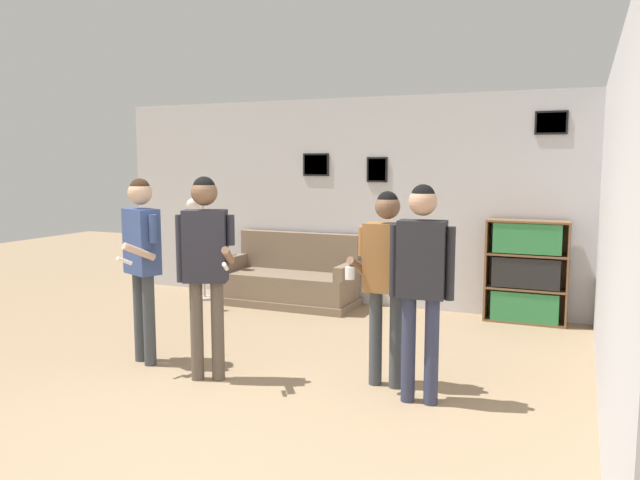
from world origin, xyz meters
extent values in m
plane|color=#937A5B|center=(0.00, 0.00, 0.00)|extent=(20.00, 20.00, 0.00)
cube|color=silver|center=(0.00, 4.57, 1.35)|extent=(7.65, 0.06, 2.70)
cube|color=black|center=(2.07, 4.53, 2.32)|extent=(0.36, 0.02, 0.27)
cube|color=gray|center=(2.07, 4.52, 2.32)|extent=(0.32, 0.01, 0.22)
cube|color=black|center=(-0.86, 4.53, 1.84)|extent=(0.37, 0.02, 0.30)
cube|color=gray|center=(-0.86, 4.52, 1.84)|extent=(0.33, 0.01, 0.26)
cube|color=black|center=(-0.01, 4.53, 1.77)|extent=(0.27, 0.02, 0.32)
cube|color=beige|center=(-0.01, 4.52, 1.77)|extent=(0.23, 0.01, 0.28)
cube|color=silver|center=(2.66, 2.27, 1.35)|extent=(0.06, 6.94, 2.70)
cube|color=#7A6651|center=(-1.07, 4.10, 0.05)|extent=(1.78, 0.80, 0.10)
cube|color=#7A6651|center=(-1.07, 4.10, 0.26)|extent=(1.72, 0.74, 0.32)
cube|color=#7A6651|center=(-1.07, 4.43, 0.67)|extent=(1.72, 0.14, 0.51)
cube|color=#7A6651|center=(-1.90, 4.10, 0.51)|extent=(0.12, 0.74, 0.18)
cube|color=#7A6651|center=(-0.24, 4.10, 0.51)|extent=(0.12, 0.74, 0.18)
cube|color=brown|center=(1.43, 4.35, 0.60)|extent=(0.02, 0.30, 1.20)
cube|color=brown|center=(2.33, 4.35, 0.60)|extent=(0.02, 0.30, 1.20)
cube|color=brown|center=(1.88, 4.49, 0.60)|extent=(0.93, 0.01, 1.20)
cube|color=brown|center=(1.88, 4.35, 0.01)|extent=(0.88, 0.30, 0.02)
cube|color=brown|center=(1.88, 4.35, 1.19)|extent=(0.88, 0.30, 0.02)
cube|color=brown|center=(1.88, 4.35, 0.40)|extent=(0.88, 0.30, 0.02)
cube|color=brown|center=(1.88, 4.35, 0.80)|extent=(0.88, 0.30, 0.02)
cube|color=#338447|center=(1.88, 4.34, 0.20)|extent=(0.75, 0.26, 0.35)
cube|color=black|center=(1.88, 4.34, 0.60)|extent=(0.75, 0.26, 0.35)
cube|color=#338447|center=(1.88, 4.34, 1.00)|extent=(0.75, 0.26, 0.35)
cylinder|color=#ADA89E|center=(-2.29, 3.96, 0.01)|extent=(0.28, 0.28, 0.03)
cylinder|color=#ADA89E|center=(-2.29, 3.96, 0.80)|extent=(0.03, 0.03, 1.53)
cylinder|color=#ADA89E|center=(-2.22, 3.96, 1.53)|extent=(0.02, 0.16, 0.02)
sphere|color=white|center=(-2.15, 3.96, 1.50)|extent=(0.17, 0.17, 0.17)
cylinder|color=#ADA89E|center=(-2.33, 4.02, 1.43)|extent=(0.15, 0.09, 0.02)
sphere|color=white|center=(-2.36, 4.08, 1.40)|extent=(0.17, 0.17, 0.17)
cylinder|color=#ADA89E|center=(-2.33, 3.90, 1.33)|extent=(0.15, 0.09, 0.02)
sphere|color=white|center=(-2.36, 3.84, 1.30)|extent=(0.17, 0.17, 0.17)
cylinder|color=#3D4247|center=(-1.34, 1.44, 0.42)|extent=(0.11, 0.11, 0.85)
cylinder|color=#3D4247|center=(-1.18, 1.37, 0.42)|extent=(0.11, 0.11, 0.85)
cube|color=#384C84|center=(-1.26, 1.41, 1.15)|extent=(0.41, 0.33, 0.60)
sphere|color=#D1A889|center=(-1.26, 1.41, 1.59)|extent=(0.22, 0.22, 0.22)
sphere|color=#382314|center=(-1.26, 1.41, 1.63)|extent=(0.19, 0.19, 0.19)
cylinder|color=#384C84|center=(-1.06, 1.32, 1.28)|extent=(0.07, 0.07, 0.25)
cylinder|color=#D1A889|center=(-1.12, 1.19, 1.09)|extent=(0.18, 0.31, 0.19)
cylinder|color=white|center=(-1.18, 1.06, 1.02)|extent=(0.09, 0.14, 0.09)
cylinder|color=#384C84|center=(-1.46, 1.49, 1.12)|extent=(0.07, 0.07, 0.56)
cylinder|color=brown|center=(-0.55, 1.21, 0.43)|extent=(0.11, 0.11, 0.86)
cylinder|color=brown|center=(-0.39, 1.28, 0.43)|extent=(0.11, 0.11, 0.86)
cube|color=#282833|center=(-0.47, 1.25, 1.16)|extent=(0.41, 0.32, 0.61)
sphere|color=brown|center=(-0.47, 1.25, 1.62)|extent=(0.22, 0.22, 0.22)
sphere|color=black|center=(-0.47, 1.25, 1.66)|extent=(0.19, 0.19, 0.19)
cylinder|color=#282833|center=(-0.27, 1.33, 1.30)|extent=(0.07, 0.07, 0.26)
cylinder|color=brown|center=(-0.22, 1.19, 1.10)|extent=(0.18, 0.31, 0.19)
cylinder|color=white|center=(-0.16, 1.06, 1.04)|extent=(0.08, 0.14, 0.09)
cylinder|color=#282833|center=(-0.67, 1.17, 1.14)|extent=(0.07, 0.07, 0.57)
cylinder|color=#3D4247|center=(0.90, 1.70, 0.40)|extent=(0.11, 0.11, 0.80)
cylinder|color=#3D4247|center=(1.08, 1.69, 0.40)|extent=(0.11, 0.11, 0.80)
cube|color=#936033|center=(0.99, 1.69, 1.09)|extent=(0.37, 0.22, 0.57)
sphere|color=brown|center=(0.99, 1.69, 1.51)|extent=(0.21, 0.21, 0.21)
sphere|color=black|center=(0.99, 1.69, 1.55)|extent=(0.18, 0.18, 0.18)
cylinder|color=#936033|center=(1.20, 1.68, 1.06)|extent=(0.07, 0.07, 0.54)
cylinder|color=#936033|center=(0.77, 1.70, 1.21)|extent=(0.07, 0.07, 0.24)
cylinder|color=brown|center=(0.77, 1.57, 1.03)|extent=(0.08, 0.30, 0.18)
cylinder|color=white|center=(0.76, 1.44, 0.99)|extent=(0.08, 0.08, 0.10)
cylinder|color=#2D334C|center=(1.25, 1.44, 0.42)|extent=(0.11, 0.11, 0.84)
cylinder|color=#2D334C|center=(1.43, 1.45, 0.42)|extent=(0.11, 0.11, 0.84)
cube|color=#232328|center=(1.34, 1.44, 1.13)|extent=(0.37, 0.22, 0.59)
sphere|color=tan|center=(1.34, 1.44, 1.57)|extent=(0.22, 0.22, 0.22)
sphere|color=black|center=(1.34, 1.44, 1.61)|extent=(0.18, 0.18, 0.18)
cylinder|color=#232328|center=(1.55, 1.45, 1.11)|extent=(0.07, 0.07, 0.56)
cylinder|color=#232328|center=(1.12, 1.43, 1.11)|extent=(0.07, 0.07, 0.56)
cylinder|color=black|center=(-1.73, 3.45, 0.08)|extent=(0.08, 0.08, 0.16)
cylinder|color=black|center=(-1.73, 3.45, 0.20)|extent=(0.03, 0.03, 0.07)
camera|label=1|loc=(2.45, -3.17, 1.86)|focal=35.00mm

